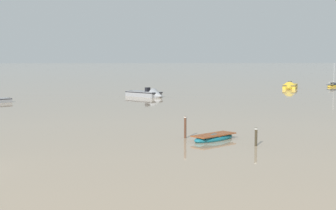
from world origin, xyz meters
name	(u,v)px	position (x,y,z in m)	size (l,w,h in m)	color
rowboat_moored_0	(214,138)	(16.40, 9.52, 0.17)	(3.90, 3.51, 0.62)	#197084
motorboat_moored_3	(290,87)	(40.43, 65.54, 0.31)	(4.66, 6.92, 2.25)	gold
sailboat_moored_1	(333,86)	(50.93, 70.74, 0.21)	(4.09, 4.08, 4.95)	gold
motorboat_moored_5	(148,95)	(13.21, 49.03, 0.31)	(6.20, 6.28, 2.25)	gray
mooring_post_near	(185,128)	(14.40, 10.55, 0.79)	(0.22, 0.22, 1.84)	#533323
mooring_post_left	(256,137)	(18.88, 6.89, 0.61)	(0.22, 0.22, 1.39)	#3B3323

